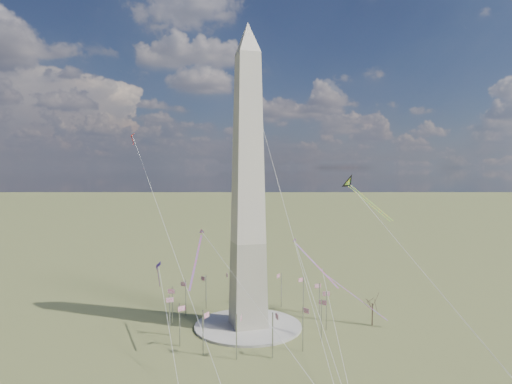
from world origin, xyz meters
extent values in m
plane|color=#4F572B|center=(0.00, 0.00, 0.00)|extent=(2000.00, 2000.00, 0.00)
cylinder|color=#9E9790|center=(0.00, 0.00, 0.40)|extent=(36.00, 36.00, 0.80)
pyramid|color=beige|center=(0.00, 0.00, 95.80)|extent=(9.90, 9.90, 10.00)
cylinder|color=#ADB0B3|center=(26.00, 0.00, 6.50)|extent=(0.36, 0.36, 13.00)
cube|color=#C01943|center=(26.00, 1.30, 11.80)|extent=(2.40, 0.08, 1.50)
cylinder|color=#ADB0B3|center=(24.02, 9.95, 6.50)|extent=(0.36, 0.36, 13.00)
cube|color=#C01943|center=(23.52, 11.15, 11.80)|extent=(2.25, 0.99, 1.50)
cylinder|color=#ADB0B3|center=(18.38, 18.38, 6.50)|extent=(0.36, 0.36, 13.00)
cube|color=#C01943|center=(17.47, 19.30, 11.80)|extent=(1.75, 1.75, 1.50)
cylinder|color=#ADB0B3|center=(9.95, 24.02, 6.50)|extent=(0.36, 0.36, 13.00)
cube|color=#C01943|center=(8.75, 24.52, 11.80)|extent=(0.99, 2.25, 1.50)
cylinder|color=#ADB0B3|center=(0.00, 26.00, 6.50)|extent=(0.36, 0.36, 13.00)
cube|color=#C01943|center=(-1.30, 26.00, 11.80)|extent=(0.08, 2.40, 1.50)
cylinder|color=#ADB0B3|center=(-9.95, 24.02, 6.50)|extent=(0.36, 0.36, 13.00)
cube|color=#C01943|center=(-11.15, 23.52, 11.80)|extent=(0.99, 2.25, 1.50)
cylinder|color=#ADB0B3|center=(-18.38, 18.38, 6.50)|extent=(0.36, 0.36, 13.00)
cube|color=#C01943|center=(-19.30, 17.47, 11.80)|extent=(1.75, 1.75, 1.50)
cylinder|color=#ADB0B3|center=(-24.02, 9.95, 6.50)|extent=(0.36, 0.36, 13.00)
cube|color=#C01943|center=(-24.52, 8.75, 11.80)|extent=(2.25, 0.99, 1.50)
cylinder|color=#ADB0B3|center=(-26.00, 0.00, 6.50)|extent=(0.36, 0.36, 13.00)
cube|color=#C01943|center=(-26.00, -1.30, 11.80)|extent=(2.40, 0.08, 1.50)
cylinder|color=#ADB0B3|center=(-24.02, -9.95, 6.50)|extent=(0.36, 0.36, 13.00)
cube|color=#C01943|center=(-23.52, -11.15, 11.80)|extent=(2.25, 0.99, 1.50)
cylinder|color=#ADB0B3|center=(-18.38, -18.38, 6.50)|extent=(0.36, 0.36, 13.00)
cube|color=#C01943|center=(-17.47, -19.30, 11.80)|extent=(1.75, 1.75, 1.50)
cylinder|color=#ADB0B3|center=(-9.95, -24.02, 6.50)|extent=(0.36, 0.36, 13.00)
cube|color=#C01943|center=(-8.75, -24.52, 11.80)|extent=(0.99, 2.25, 1.50)
cylinder|color=#ADB0B3|center=(0.00, -26.00, 6.50)|extent=(0.36, 0.36, 13.00)
cube|color=#C01943|center=(1.30, -26.00, 11.80)|extent=(0.08, 2.40, 1.50)
cylinder|color=#ADB0B3|center=(9.95, -24.02, 6.50)|extent=(0.36, 0.36, 13.00)
cube|color=#C01943|center=(11.15, -23.52, 11.80)|extent=(0.99, 2.25, 1.50)
cylinder|color=#ADB0B3|center=(18.38, -18.38, 6.50)|extent=(0.36, 0.36, 13.00)
cube|color=#C01943|center=(19.30, -17.47, 11.80)|extent=(1.75, 1.75, 1.50)
cylinder|color=#ADB0B3|center=(24.02, -9.95, 6.50)|extent=(0.36, 0.36, 13.00)
cube|color=#C01943|center=(24.52, -8.75, 11.80)|extent=(2.25, 0.99, 1.50)
cylinder|color=#4D362E|center=(41.08, -10.08, 3.78)|extent=(0.38, 0.38, 7.55)
cube|color=yellow|center=(45.15, -1.87, 41.09)|extent=(8.79, 14.67, 11.72)
cube|color=yellow|center=(43.31, -2.95, 41.09)|extent=(8.79, 14.67, 11.72)
cube|color=navy|center=(-29.35, -0.21, 22.95)|extent=(1.58, 2.60, 2.17)
cube|color=#FC2737|center=(-29.35, -0.21, 19.37)|extent=(1.29, 2.65, 7.48)
cube|color=#FC2737|center=(19.77, -11.04, 22.27)|extent=(8.04, 17.27, 11.65)
cube|color=#FC2737|center=(-19.04, -10.24, 25.58)|extent=(7.27, 19.42, 12.75)
cube|color=#FC2737|center=(36.44, -6.46, 9.37)|extent=(17.04, 15.13, 13.90)
cube|color=red|center=(-35.87, 36.60, 66.00)|extent=(1.46, 2.08, 1.58)
cube|color=red|center=(-35.87, 36.60, 64.27)|extent=(1.12, 1.15, 3.62)
cube|color=silver|center=(15.62, 40.66, 77.87)|extent=(1.11, 1.61, 1.46)
cube|color=silver|center=(15.62, 40.66, 76.28)|extent=(0.55, 1.28, 3.34)
camera|label=1|loc=(-39.90, -145.16, 53.53)|focal=32.00mm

